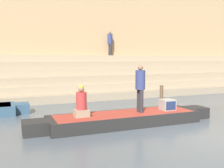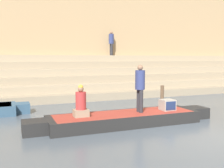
% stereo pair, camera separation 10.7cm
% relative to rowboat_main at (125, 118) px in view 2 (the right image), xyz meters
% --- Properties ---
extents(ground_plane, '(120.00, 120.00, 0.00)m').
position_rel_rowboat_main_xyz_m(ground_plane, '(1.78, -2.15, -0.22)').
color(ground_plane, '#4C5660').
extents(ghat_steps, '(36.00, 4.52, 2.49)m').
position_rel_rowboat_main_xyz_m(ghat_steps, '(1.78, 7.92, 0.68)').
color(ghat_steps, gray).
rests_on(ghat_steps, ground).
extents(back_wall, '(34.20, 1.28, 8.48)m').
position_rel_rowboat_main_xyz_m(back_wall, '(1.78, 10.14, 4.00)').
color(back_wall, tan).
rests_on(back_wall, ground).
extents(rowboat_main, '(6.75, 1.51, 0.40)m').
position_rel_rowboat_main_xyz_m(rowboat_main, '(0.00, 0.00, 0.00)').
color(rowboat_main, black).
rests_on(rowboat_main, ground).
extents(person_standing, '(0.34, 0.34, 1.66)m').
position_rel_rowboat_main_xyz_m(person_standing, '(0.56, -0.02, 1.14)').
color(person_standing, '#28282D').
rests_on(person_standing, rowboat_main).
extents(person_rowing, '(0.47, 0.37, 1.04)m').
position_rel_rowboat_main_xyz_m(person_rowing, '(-1.54, 0.04, 0.60)').
color(person_rowing, gray).
rests_on(person_rowing, rowboat_main).
extents(tv_set, '(0.48, 0.45, 0.39)m').
position_rel_rowboat_main_xyz_m(tv_set, '(1.67, -0.07, 0.38)').
color(tv_set, '#9E998E').
rests_on(tv_set, rowboat_main).
extents(mooring_post, '(0.17, 0.17, 0.97)m').
position_rel_rowboat_main_xyz_m(mooring_post, '(3.29, 2.82, 0.27)').
color(mooring_post, brown).
rests_on(mooring_post, ground).
extents(person_on_steps, '(0.35, 0.35, 1.68)m').
position_rel_rowboat_main_xyz_m(person_on_steps, '(3.10, 9.17, 3.24)').
color(person_on_steps, '#28282D').
rests_on(person_on_steps, ghat_steps).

